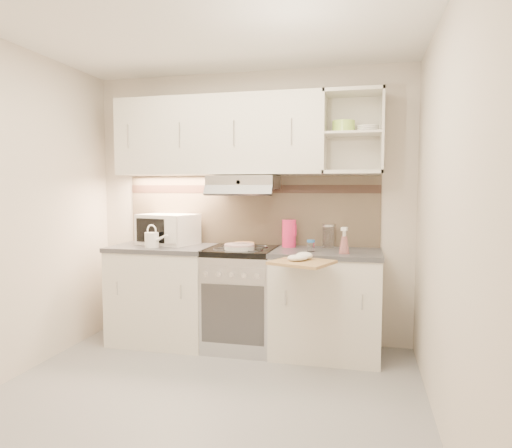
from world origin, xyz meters
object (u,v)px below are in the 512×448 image
watering_can (152,239)px  spray_bottle (344,243)px  pink_pitcher (289,233)px  glass_jar (328,236)px  plate_stack (239,247)px  electric_range (241,298)px  cutting_board (302,262)px  microwave (168,229)px

watering_can → spray_bottle: size_ratio=1.04×
pink_pitcher → glass_jar: (0.35, 0.03, -0.02)m
plate_stack → spray_bottle: bearing=-2.7°
watering_can → plate_stack: bearing=18.6°
electric_range → watering_can: (-0.78, -0.15, 0.52)m
pink_pitcher → cutting_board: 0.70m
electric_range → pink_pitcher: bearing=22.6°
plate_stack → microwave: bearing=163.9°
watering_can → cutting_board: (1.38, -0.33, -0.10)m
electric_range → glass_jar: 0.95m
spray_bottle → pink_pitcher: bearing=160.8°
glass_jar → spray_bottle: bearing=-66.1°
electric_range → spray_bottle: size_ratio=3.90×
microwave → glass_jar: microwave is taller
electric_range → spray_bottle: spray_bottle is taller
electric_range → plate_stack: plate_stack is taller
cutting_board → electric_range: bearing=162.1°
microwave → spray_bottle: size_ratio=2.52×
glass_jar → cutting_board: glass_jar is taller
plate_stack → pink_pitcher: 0.48m
electric_range → microwave: (-0.75, 0.12, 0.59)m
electric_range → plate_stack: (0.01, -0.10, 0.47)m
electric_range → microwave: microwave is taller
microwave → electric_range: bearing=6.8°
watering_can → spray_bottle: 1.68m
electric_range → glass_jar: bearing=15.0°
pink_pitcher → spray_bottle: pink_pitcher is taller
watering_can → glass_jar: size_ratio=1.16×
watering_can → spray_bottle: bearing=15.3°
watering_can → plate_stack: (0.79, 0.05, -0.05)m
electric_range → spray_bottle: bearing=-9.2°
microwave → pink_pitcher: (1.15, 0.05, -0.02)m
electric_range → cutting_board: electric_range is taller
pink_pitcher → cutting_board: bearing=-47.9°
glass_jar → spray_bottle: 0.38m
microwave → glass_jar: bearing=18.8°
electric_range → watering_can: 0.95m
watering_can → cutting_board: size_ratio=0.58×
electric_range → glass_jar: size_ratio=4.35×
pink_pitcher → cutting_board: (0.20, -0.65, -0.15)m
spray_bottle → cutting_board: 0.46m
electric_range → pink_pitcher: (0.40, 0.17, 0.57)m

